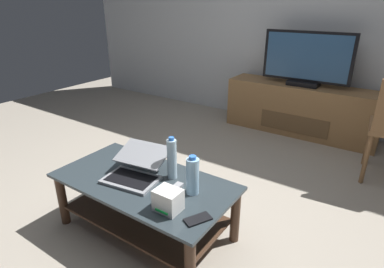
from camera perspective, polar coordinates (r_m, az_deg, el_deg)
The scene contains 11 objects.
ground_plane at distance 2.42m, azimuth -2.24°, elevation -13.61°, with size 7.68×7.68×0.00m, color #9E9384.
back_wall at distance 4.06m, azimuth 18.80°, elevation 21.23°, with size 6.40×0.12×2.80m, color silver.
coffee_table at distance 2.10m, azimuth -8.57°, elevation -11.16°, with size 1.16×0.60×0.39m.
media_cabinet at distance 3.86m, azimuth 18.96°, elevation 4.24°, with size 1.68×0.41×0.57m.
television at distance 3.71m, azimuth 19.99°, elevation 12.44°, with size 0.95×0.20×0.58m.
laptop at distance 2.05m, azimuth -10.12°, elevation -6.25°, with size 0.39×0.42×0.16m.
router_box at distance 1.73m, azimuth -4.35°, elevation -11.83°, with size 0.14×0.12×0.12m.
water_bottle_near at distance 1.98m, azimuth -3.66°, elevation -4.49°, with size 0.06×0.06×0.28m.
water_bottle_far at distance 1.83m, azimuth 0.11°, elevation -7.55°, with size 0.08×0.08×0.24m.
cell_phone at distance 1.68m, azimuth 1.07°, elevation -15.16°, with size 0.07×0.14×0.01m, color black.
tv_remote at distance 1.90m, azimuth -3.37°, elevation -10.01°, with size 0.04×0.16×0.02m, color #99999E.
Camera 1 is at (1.17, -1.56, 1.44)m, focal length 29.49 mm.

